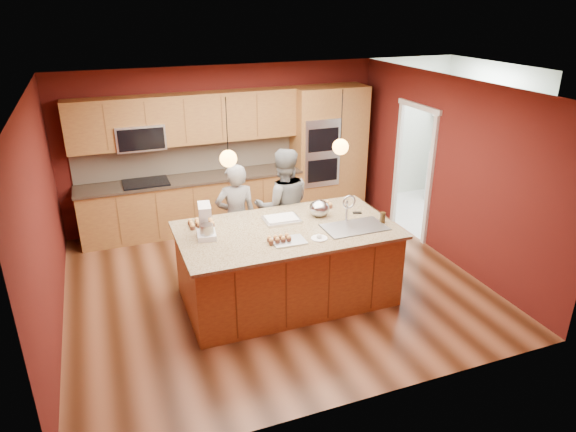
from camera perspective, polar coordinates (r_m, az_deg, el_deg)
name	(u,v)px	position (r m, az deg, el deg)	size (l,w,h in m)	color
floor	(273,282)	(7.30, -1.71, -7.33)	(5.50, 5.50, 0.00)	#402010
ceiling	(270,87)	(6.38, -2.00, 14.09)	(5.50, 5.50, 0.00)	white
wall_back	(224,145)	(9.02, -7.11, 7.79)	(5.50, 5.50, 0.00)	#4D1410
wall_front	(364,283)	(4.65, 8.40, -7.41)	(5.50, 5.50, 0.00)	#4D1410
wall_left	(43,222)	(6.45, -25.61, -0.63)	(5.00, 5.00, 0.00)	#4D1410
wall_right	(446,169)	(8.00, 17.18, 4.97)	(5.00, 5.00, 0.00)	#4D1410
cabinet_run	(189,174)	(8.75, -10.91, 4.58)	(3.74, 0.64, 2.30)	brown
oven_column	(328,151)	(9.39, 4.48, 7.24)	(1.30, 0.62, 2.30)	brown
doorway_trim	(413,173)	(8.69, 13.69, 4.65)	(0.08, 1.11, 2.20)	silver
laundry_room	(484,107)	(9.76, 20.95, 11.25)	(2.60, 2.70, 2.70)	silver
pendant_left	(228,158)	(5.94, -6.65, 6.39)	(0.20, 0.20, 0.80)	black
pendant_right	(341,147)	(6.42, 5.86, 7.69)	(0.20, 0.20, 0.80)	black
island	(288,263)	(6.71, -0.01, -5.24)	(2.73, 1.53, 1.39)	brown
person_left	(236,218)	(7.35, -5.76, -0.22)	(0.59, 0.39, 1.61)	black
person_right	(283,207)	(7.52, -0.54, 1.04)	(0.85, 0.66, 1.75)	gray
stand_mixer	(205,223)	(6.27, -9.16, -0.80)	(0.26, 0.33, 0.42)	white
sheet_cake	(281,219)	(6.71, -0.73, -0.35)	(0.48, 0.36, 0.05)	white
cooling_rack	(289,241)	(6.13, 0.08, -2.81)	(0.39, 0.28, 0.02)	silver
mixing_bowl	(319,208)	(6.84, 3.51, 0.86)	(0.27, 0.27, 0.23)	#B0B3B7
plate	(319,238)	(6.22, 3.48, -2.49)	(0.20, 0.20, 0.01)	white
tumbler	(383,218)	(6.75, 10.46, -0.17)	(0.07, 0.07, 0.14)	#33230E
phone	(357,213)	(7.01, 7.70, 0.36)	(0.12, 0.06, 0.01)	black
cupcakes_left	(201,223)	(6.65, -9.62, -0.76)	(0.33, 0.25, 0.07)	#DB994C
cupcakes_rack	(279,239)	(6.10, -0.99, -2.52)	(0.30, 0.15, 0.07)	#DB994C
cupcakes_right	(323,205)	(7.14, 3.90, 1.22)	(0.26, 0.17, 0.08)	#DB994C
washer	(474,193)	(9.83, 19.94, 2.45)	(0.58, 0.60, 0.94)	white
dryer	(450,179)	(10.32, 17.53, 3.90)	(0.62, 0.64, 1.00)	white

